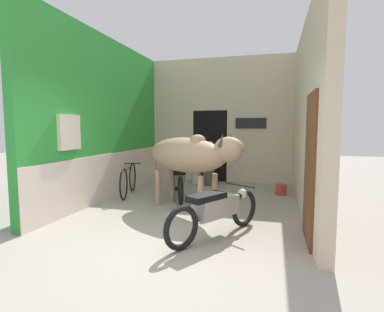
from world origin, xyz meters
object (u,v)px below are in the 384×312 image
(cow, at_px, (189,155))
(shopkeeper_seated, at_px, (210,162))
(bicycle, at_px, (128,180))
(bucket, at_px, (281,190))
(motorcycle_near, at_px, (216,210))
(motorcycle_far, at_px, (178,179))
(plastic_stool, at_px, (196,175))

(cow, relative_size, shopkeeper_seated, 1.89)
(bicycle, relative_size, bucket, 6.40)
(bicycle, relative_size, shopkeeper_seated, 1.35)
(motorcycle_near, relative_size, motorcycle_far, 0.92)
(shopkeeper_seated, bearing_deg, plastic_stool, 164.96)
(plastic_stool, bearing_deg, motorcycle_near, -71.44)
(shopkeeper_seated, distance_m, plastic_stool, 0.59)
(motorcycle_near, height_order, plastic_stool, motorcycle_near)
(motorcycle_near, xyz_separation_m, plastic_stool, (-1.35, 4.01, -0.16))
(cow, xyz_separation_m, motorcycle_near, (0.79, -1.33, -0.67))
(bicycle, distance_m, plastic_stool, 2.21)
(bicycle, bearing_deg, plastic_stool, 57.18)
(motorcycle_near, distance_m, bicycle, 3.33)
(shopkeeper_seated, height_order, plastic_stool, shopkeeper_seated)
(cow, distance_m, motorcycle_far, 1.29)
(motorcycle_far, bearing_deg, motorcycle_near, -59.71)
(motorcycle_far, xyz_separation_m, shopkeeper_seated, (0.41, 1.60, 0.24))
(plastic_stool, distance_m, bucket, 2.49)
(motorcycle_near, bearing_deg, shopkeeper_seated, 103.40)
(motorcycle_far, distance_m, shopkeeper_seated, 1.67)
(motorcycle_far, relative_size, bicycle, 1.15)
(motorcycle_far, distance_m, bucket, 2.49)
(cow, distance_m, motorcycle_near, 1.69)
(motorcycle_far, distance_m, plastic_stool, 1.72)
(bicycle, xyz_separation_m, shopkeeper_seated, (1.61, 1.74, 0.29))
(plastic_stool, relative_size, bucket, 1.84)
(shopkeeper_seated, bearing_deg, bicycle, -132.82)
(plastic_stool, bearing_deg, motorcycle_far, -89.81)
(motorcycle_near, xyz_separation_m, bicycle, (-2.54, 2.15, -0.04))
(shopkeeper_seated, height_order, bucket, shopkeeper_seated)
(motorcycle_near, xyz_separation_m, bucket, (0.99, 3.14, -0.28))
(motorcycle_near, relative_size, shopkeeper_seated, 1.42)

